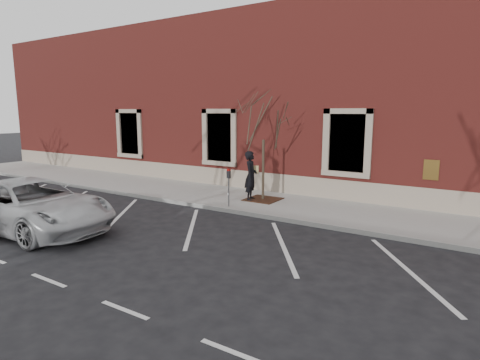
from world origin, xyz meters
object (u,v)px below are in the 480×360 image
Objects in this scene: white_truck at (31,205)px; man at (251,176)px; parking_meter at (229,181)px; sapling at (264,123)px.

man is at bearing -33.08° from white_truck.
parking_meter is 6.45m from white_truck.
sapling is at bearing 66.26° from parking_meter.
man reaches higher than parking_meter.
sapling is (0.49, 1.66, 2.05)m from parking_meter.
parking_meter is 0.25× the size of white_truck.
white_truck is (-4.15, -6.96, -2.38)m from sapling.
sapling is 0.77× the size of white_truck.
sapling reaches higher than man.
man is 0.45× the size of sapling.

